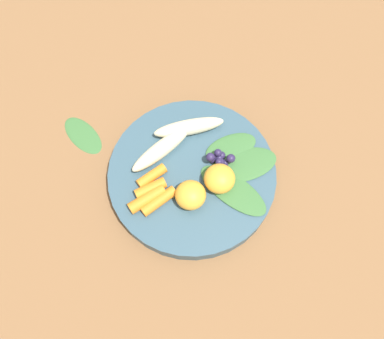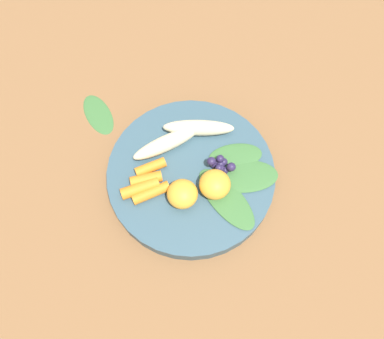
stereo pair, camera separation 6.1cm
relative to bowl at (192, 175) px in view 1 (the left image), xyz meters
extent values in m
plane|color=brown|center=(0.00, 0.00, -0.02)|extent=(2.40, 2.40, 0.00)
cylinder|color=#385666|center=(0.00, 0.00, 0.00)|extent=(0.28, 0.28, 0.03)
ellipsoid|color=beige|center=(-0.04, 0.05, 0.03)|extent=(0.12, 0.08, 0.03)
ellipsoid|color=beige|center=(0.01, 0.08, 0.03)|extent=(0.12, 0.03, 0.03)
ellipsoid|color=#F4A833|center=(0.04, -0.03, 0.03)|extent=(0.05, 0.05, 0.04)
ellipsoid|color=#F4A833|center=(-0.01, -0.05, 0.03)|extent=(0.05, 0.05, 0.04)
cylinder|color=orange|center=(-0.07, 0.01, 0.02)|extent=(0.05, 0.04, 0.02)
cylinder|color=orange|center=(-0.07, -0.02, 0.02)|extent=(0.05, 0.03, 0.02)
cylinder|color=orange|center=(-0.08, -0.03, 0.02)|extent=(0.07, 0.04, 0.02)
cylinder|color=orange|center=(-0.06, -0.04, 0.02)|extent=(0.06, 0.04, 0.02)
sphere|color=#2D234C|center=(0.05, 0.01, 0.02)|extent=(0.01, 0.01, 0.01)
sphere|color=#2D234C|center=(0.04, 0.01, 0.02)|extent=(0.01, 0.01, 0.01)
sphere|color=#2D234C|center=(0.05, 0.01, 0.02)|extent=(0.01, 0.01, 0.01)
sphere|color=#2D234C|center=(0.05, 0.01, 0.02)|extent=(0.01, 0.01, 0.01)
sphere|color=#2D234C|center=(0.06, 0.00, 0.02)|extent=(0.01, 0.01, 0.01)
sphere|color=#2D234C|center=(0.04, 0.01, 0.02)|extent=(0.01, 0.01, 0.01)
sphere|color=#2D234C|center=(0.03, 0.01, 0.03)|extent=(0.01, 0.01, 0.01)
sphere|color=#2D234C|center=(0.05, 0.00, 0.03)|extent=(0.01, 0.01, 0.01)
sphere|color=#2D234C|center=(0.05, 0.02, 0.03)|extent=(0.01, 0.01, 0.01)
sphere|color=#2D234C|center=(0.05, 0.00, 0.03)|extent=(0.01, 0.01, 0.01)
sphere|color=#2D234C|center=(0.05, 0.01, 0.02)|extent=(0.01, 0.01, 0.01)
sphere|color=#2D234C|center=(0.07, 0.00, 0.03)|extent=(0.01, 0.01, 0.01)
sphere|color=#2D234C|center=(0.05, -0.01, 0.02)|extent=(0.01, 0.01, 0.01)
ellipsoid|color=#3D7038|center=(0.06, -0.05, 0.02)|extent=(0.12, 0.13, 0.01)
ellipsoid|color=#3D7038|center=(0.09, -0.01, 0.02)|extent=(0.12, 0.06, 0.01)
ellipsoid|color=#3D7038|center=(0.07, 0.03, 0.02)|extent=(0.10, 0.06, 0.01)
ellipsoid|color=#3D7038|center=(-0.17, 0.13, -0.01)|extent=(0.08, 0.10, 0.01)
camera|label=1|loc=(-0.06, -0.25, 0.62)|focal=37.21mm
camera|label=2|loc=(0.00, -0.26, 0.62)|focal=37.21mm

